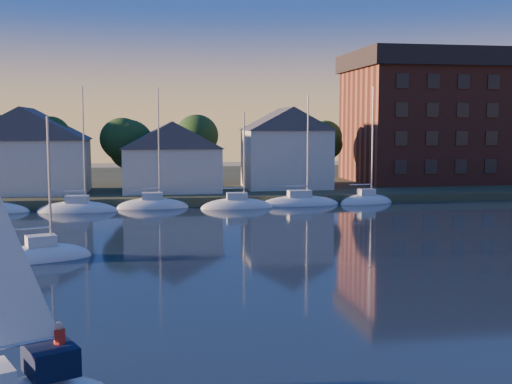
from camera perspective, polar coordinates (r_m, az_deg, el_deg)
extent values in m
cube|color=#313820|center=(93.53, -4.25, 0.66)|extent=(160.00, 50.00, 2.00)
cube|color=brown|center=(70.80, -2.45, -1.06)|extent=(120.00, 3.00, 1.00)
cube|color=beige|center=(76.97, -19.54, 2.16)|extent=(13.00, 9.00, 6.00)
cube|color=beige|center=(74.93, -7.51, 1.97)|extent=(11.00, 8.00, 5.00)
cube|color=beige|center=(78.64, 2.68, 2.94)|extent=(10.00, 8.00, 7.00)
cube|color=brown|center=(93.15, 17.76, 5.61)|extent=(30.00, 16.00, 15.00)
cube|color=black|center=(93.53, 17.94, 10.94)|extent=(31.00, 17.00, 2.40)
cylinder|color=#332217|center=(82.71, -21.66, 1.46)|extent=(0.50, 0.50, 3.50)
sphere|color=#183914|center=(82.50, -21.78, 4.54)|extent=(5.40, 5.40, 5.40)
cylinder|color=#332217|center=(81.43, -16.14, 1.58)|extent=(0.50, 0.50, 3.50)
sphere|color=#183914|center=(81.22, -16.24, 4.71)|extent=(5.40, 5.40, 5.40)
cylinder|color=#332217|center=(80.92, -10.51, 1.69)|extent=(0.50, 0.50, 3.50)
sphere|color=#183914|center=(80.71, -10.57, 4.84)|extent=(5.40, 5.40, 5.40)
cylinder|color=#332217|center=(81.21, -4.85, 1.79)|extent=(0.50, 0.50, 3.50)
sphere|color=#183914|center=(81.00, -4.88, 4.93)|extent=(5.40, 5.40, 5.40)
cylinder|color=#332217|center=(82.27, 0.71, 1.86)|extent=(0.50, 0.50, 3.50)
sphere|color=#183914|center=(82.07, 0.72, 4.96)|extent=(5.40, 5.40, 5.40)
cylinder|color=#332217|center=(84.09, 6.08, 1.92)|extent=(0.50, 0.50, 3.50)
sphere|color=#183914|center=(83.89, 6.12, 4.95)|extent=(5.40, 5.40, 5.40)
cylinder|color=#332217|center=(86.61, 11.18, 1.96)|extent=(0.50, 0.50, 3.50)
sphere|color=#183914|center=(86.41, 11.25, 4.90)|extent=(5.40, 5.40, 5.40)
cylinder|color=#332217|center=(89.77, 15.96, 1.98)|extent=(0.50, 0.50, 3.50)
sphere|color=#183914|center=(89.59, 16.05, 4.82)|extent=(5.40, 5.40, 5.40)
cylinder|color=#332217|center=(93.52, 20.39, 1.99)|extent=(0.50, 0.50, 3.50)
sphere|color=#183914|center=(93.34, 20.49, 4.71)|extent=(5.40, 5.40, 5.40)
ellipsoid|color=silver|center=(67.64, -15.70, -1.62)|extent=(7.50, 2.40, 2.20)
cube|color=silver|center=(67.49, -15.73, -0.53)|extent=(2.10, 1.32, 0.70)
cylinder|color=#A5A8AD|center=(67.05, -15.20, 3.44)|extent=(0.16, 0.16, 10.00)
cylinder|color=#A5A8AD|center=(67.49, -16.45, 0.18)|extent=(3.15, 0.12, 0.12)
ellipsoid|color=silver|center=(67.27, -8.90, -1.51)|extent=(7.50, 2.40, 2.20)
cube|color=silver|center=(67.12, -8.92, -0.41)|extent=(2.10, 1.32, 0.70)
cylinder|color=#A5A8AD|center=(66.77, -8.34, 3.57)|extent=(0.16, 0.16, 10.00)
cylinder|color=#A5A8AD|center=(67.02, -9.64, 0.30)|extent=(3.15, 0.12, 0.12)
ellipsoid|color=silver|center=(67.85, -2.13, -1.37)|extent=(7.50, 2.40, 2.20)
cube|color=silver|center=(67.69, -2.14, -0.28)|extent=(2.10, 1.32, 0.70)
cylinder|color=#A5A8AD|center=(67.44, -1.52, 3.66)|extent=(0.16, 0.16, 10.00)
cylinder|color=#A5A8AD|center=(67.50, -2.83, 0.42)|extent=(3.15, 0.12, 0.12)
ellipsoid|color=silver|center=(69.35, 4.43, -1.23)|extent=(7.50, 2.40, 2.20)
cube|color=silver|center=(69.20, 4.44, -0.16)|extent=(2.10, 1.32, 0.70)
cylinder|color=#A5A8AD|center=(69.04, 5.08, 3.69)|extent=(0.16, 0.16, 10.00)
cylinder|color=#A5A8AD|center=(68.92, 3.78, 0.53)|extent=(3.15, 0.12, 0.12)
ellipsoid|color=silver|center=(71.72, 10.64, -1.07)|extent=(7.50, 2.40, 2.20)
cube|color=silver|center=(71.57, 10.66, -0.04)|extent=(2.10, 1.32, 0.70)
cylinder|color=#A5A8AD|center=(71.50, 11.30, 3.68)|extent=(0.16, 0.16, 10.00)
cylinder|color=#A5A8AD|center=(71.21, 10.06, 0.63)|extent=(3.15, 0.12, 0.12)
cylinder|color=#A5A8AD|center=(21.01, -21.76, -12.77)|extent=(3.33, 1.63, 0.12)
cube|color=black|center=(21.56, -17.79, -13.96)|extent=(1.97, 2.10, 0.90)
ellipsoid|color=silver|center=(43.93, -18.51, -5.78)|extent=(6.82, 4.20, 2.20)
cube|color=silver|center=(43.69, -18.57, -4.11)|extent=(2.10, 1.72, 0.70)
cylinder|color=#A5A8AD|center=(43.33, -17.90, 0.92)|extent=(0.16, 0.16, 8.33)
cylinder|color=#A5A8AD|center=(43.43, -19.53, -3.07)|extent=(2.60, 1.03, 0.12)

